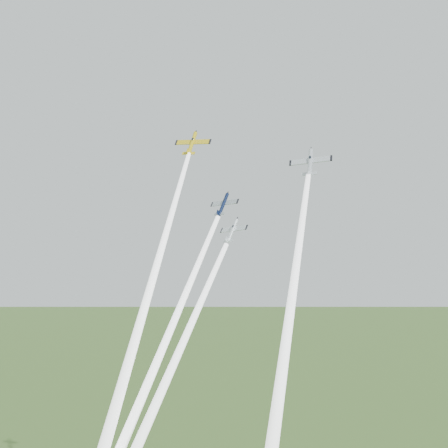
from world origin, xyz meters
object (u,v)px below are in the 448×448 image
plane_silver_low (233,230)px  plane_yellow (192,143)px  plane_silver_right (310,162)px  plane_navy (223,204)px

plane_silver_low → plane_yellow: bearing=157.0°
plane_yellow → plane_silver_right: bearing=-24.7°
plane_navy → plane_silver_right: 20.64m
plane_silver_right → plane_silver_low: (-14.19, -4.22, -12.61)m
plane_navy → plane_silver_low: bearing=-39.6°
plane_yellow → plane_silver_low: 29.60m
plane_yellow → plane_silver_right: (31.12, -8.34, -8.17)m
plane_yellow → plane_navy: 20.18m
plane_yellow → plane_navy: (11.72, -6.64, -15.02)m
plane_navy → plane_silver_low: plane_navy is taller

